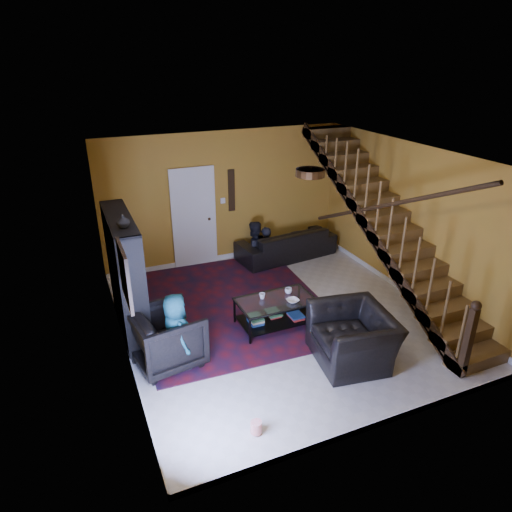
% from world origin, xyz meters
% --- Properties ---
extents(floor, '(5.50, 5.50, 0.00)m').
position_xyz_m(floor, '(0.00, 0.00, 0.00)').
color(floor, beige).
rests_on(floor, ground).
extents(room, '(5.50, 5.50, 5.50)m').
position_xyz_m(room, '(-1.33, 1.33, 0.05)').
color(room, '#AE7426').
rests_on(room, ground).
extents(staircase, '(0.95, 5.02, 3.18)m').
position_xyz_m(staircase, '(2.12, -0.00, 1.40)').
color(staircase, brown).
rests_on(staircase, floor).
extents(bookshelf, '(0.35, 1.80, 2.00)m').
position_xyz_m(bookshelf, '(-2.40, 0.60, 0.96)').
color(bookshelf, black).
rests_on(bookshelf, floor).
extents(door, '(0.82, 0.05, 2.05)m').
position_xyz_m(door, '(-0.70, 2.73, 1.02)').
color(door, silver).
rests_on(door, floor).
extents(framed_picture, '(0.04, 0.74, 0.74)m').
position_xyz_m(framed_picture, '(-2.57, -0.90, 1.75)').
color(framed_picture, maroon).
rests_on(framed_picture, room).
extents(wall_hanging, '(0.14, 0.03, 0.90)m').
position_xyz_m(wall_hanging, '(0.15, 2.73, 1.55)').
color(wall_hanging, black).
rests_on(wall_hanging, room).
extents(ceiling_fixture, '(0.40, 0.40, 0.10)m').
position_xyz_m(ceiling_fixture, '(0.00, -0.80, 2.74)').
color(ceiling_fixture, '#3F2814').
rests_on(ceiling_fixture, room).
extents(rug, '(3.43, 3.88, 0.02)m').
position_xyz_m(rug, '(-0.64, 0.78, 0.01)').
color(rug, '#490D14').
rests_on(rug, floor).
extents(sofa, '(2.30, 1.12, 0.65)m').
position_xyz_m(sofa, '(1.26, 2.30, 0.32)').
color(sofa, black).
rests_on(sofa, floor).
extents(armchair_left, '(1.09, 1.06, 0.87)m').
position_xyz_m(armchair_left, '(-2.05, -0.46, 0.43)').
color(armchair_left, black).
rests_on(armchair_left, floor).
extents(armchair_right, '(1.22, 1.34, 0.78)m').
position_xyz_m(armchair_right, '(0.48, -1.44, 0.39)').
color(armchair_right, black).
rests_on(armchair_right, floor).
extents(person_adult_a, '(0.46, 0.33, 1.21)m').
position_xyz_m(person_adult_a, '(0.77, 2.35, 0.16)').
color(person_adult_a, black).
rests_on(person_adult_a, sofa).
extents(person_adult_b, '(0.73, 0.60, 1.38)m').
position_xyz_m(person_adult_b, '(0.49, 2.35, 0.24)').
color(person_adult_b, black).
rests_on(person_adult_b, sofa).
extents(person_child, '(0.42, 0.61, 1.20)m').
position_xyz_m(person_child, '(-1.95, -0.63, 0.60)').
color(person_child, '#1B5B66').
rests_on(person_child, armchair_left).
extents(coffee_table, '(1.29, 0.76, 0.49)m').
position_xyz_m(coffee_table, '(-0.16, -0.18, 0.28)').
color(coffee_table, black).
rests_on(coffee_table, floor).
extents(cup_a, '(0.16, 0.16, 0.10)m').
position_xyz_m(cup_a, '(0.12, -0.05, 0.54)').
color(cup_a, '#999999').
rests_on(cup_a, coffee_table).
extents(cup_b, '(0.13, 0.13, 0.09)m').
position_xyz_m(cup_b, '(-0.36, -0.04, 0.54)').
color(cup_b, '#999999').
rests_on(cup_b, coffee_table).
extents(bowl, '(0.22, 0.22, 0.05)m').
position_xyz_m(bowl, '(0.05, -0.34, 0.51)').
color(bowl, '#999999').
rests_on(bowl, coffee_table).
extents(vase, '(0.18, 0.18, 0.19)m').
position_xyz_m(vase, '(-2.41, 0.10, 2.10)').
color(vase, '#999999').
rests_on(vase, bookshelf).
extents(popcorn_bucket, '(0.18, 0.18, 0.16)m').
position_xyz_m(popcorn_bucket, '(-1.41, -2.25, 0.10)').
color(popcorn_bucket, red).
rests_on(popcorn_bucket, rug).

